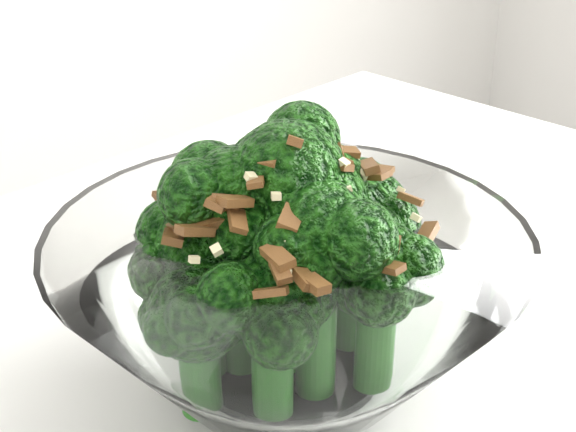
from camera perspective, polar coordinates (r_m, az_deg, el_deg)
broccoli_dish at (r=0.47m, az=-0.06°, el=-4.81°), size 0.25×0.25×0.16m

